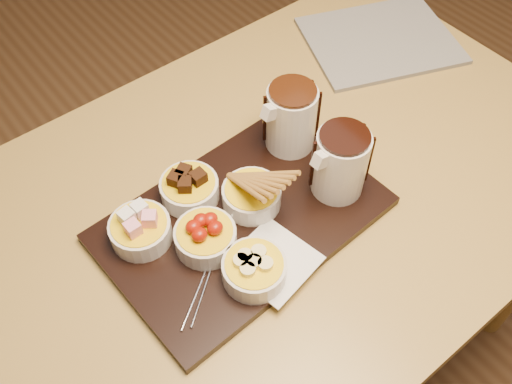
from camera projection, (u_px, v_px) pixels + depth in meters
ground at (272, 346)px, 1.62m from camera, size 5.00×5.00×0.00m
dining_table at (279, 214)px, 1.10m from camera, size 1.20×0.80×0.75m
serving_board at (242, 219)px, 0.96m from camera, size 0.47×0.32×0.02m
napkin at (273, 261)px, 0.90m from camera, size 0.14×0.14×0.00m
bowl_marshmallows at (141, 231)px, 0.92m from camera, size 0.10×0.10×0.04m
bowl_cake at (190, 190)px, 0.97m from camera, size 0.10×0.10×0.04m
bowl_strawberries at (206, 238)px, 0.91m from camera, size 0.10×0.10×0.04m
bowl_biscotti at (252, 196)px, 0.96m from camera, size 0.10×0.10×0.04m
bowl_bananas at (254, 270)px, 0.87m from camera, size 0.10×0.10×0.04m
pitcher_dark_chocolate at (340, 163)px, 0.95m from camera, size 0.09×0.09×0.12m
pitcher_milk_chocolate at (291, 119)px, 1.01m from camera, size 0.09×0.09×0.12m
fondue_skewers at (211, 257)px, 0.90m from camera, size 0.17×0.23×0.01m
newspaper at (380, 40)px, 1.26m from camera, size 0.39×0.35×0.01m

